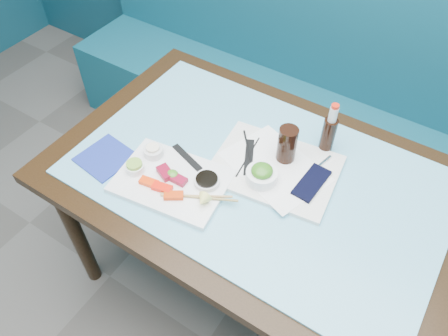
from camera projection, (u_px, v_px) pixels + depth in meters
The scene contains 34 objects.
booth_bench at pixel (336, 118), 2.22m from camera, with size 3.00×0.56×1.17m.
dining_table at pixel (257, 191), 1.53m from camera, with size 1.40×0.90×0.75m.
glass_top at pixel (258, 175), 1.47m from camera, with size 1.22×0.76×0.01m, color #68B5D0.
sashimi_plate at pixel (172, 181), 1.43m from camera, with size 0.36×0.26×0.02m, color white.
salmon_left at pixel (149, 182), 1.41m from camera, with size 0.06×0.03×0.01m, color #FF3C0A.
salmon_mid at pixel (162, 188), 1.39m from camera, with size 0.06×0.03×0.02m, color #FF1C0A.
salmon_right at pixel (174, 196), 1.37m from camera, with size 0.06×0.03×0.01m, color red.
tuna_left at pixel (165, 172), 1.43m from camera, with size 0.06×0.04×0.02m, color maroon.
tuna_right at pixel (179, 180), 1.41m from camera, with size 0.05×0.03×0.02m, color maroon.
seaweed_garnish at pixel (172, 174), 1.43m from camera, with size 0.04×0.04×0.02m, color #41881F.
ramekin_wasabi at pixel (135, 168), 1.44m from camera, with size 0.06×0.06×0.03m, color white.
wasabi_fill at pixel (134, 164), 1.43m from camera, with size 0.05×0.05×0.01m, color #79B038.
ramekin_ginger at pixel (153, 152), 1.49m from camera, with size 0.07×0.07×0.03m, color silver.
ginger_fill at pixel (153, 148), 1.48m from camera, with size 0.04×0.04×0.01m, color white.
soy_dish at pixel (207, 181), 1.41m from camera, with size 0.08×0.08×0.02m, color silver.
soy_fill at pixel (207, 179), 1.40m from camera, with size 0.07×0.07×0.01m, color black.
lemon_wedge at pixel (203, 200), 1.34m from camera, with size 0.05×0.05×0.04m, color #FFF978.
chopstick_sleeve at pixel (187, 157), 1.49m from camera, with size 0.15×0.02×0.00m, color black.
wooden_chopstick_a at pixel (197, 196), 1.38m from camera, with size 0.01×0.01×0.23m, color tan.
wooden_chopstick_b at pixel (199, 197), 1.37m from camera, with size 0.01×0.01×0.25m, color #9C8349.
serving_tray at pixel (275, 168), 1.47m from camera, with size 0.41×0.31×0.02m, color white.
paper_placemat at pixel (275, 167), 1.47m from camera, with size 0.33×0.24×0.00m, color white.
seaweed_bowl at pixel (261, 176), 1.41m from camera, with size 0.10×0.10×0.04m, color white.
seaweed_salad at pixel (262, 171), 1.39m from camera, with size 0.07×0.07×0.04m, color #33751B.
cola_glass at pixel (287, 144), 1.44m from camera, with size 0.06×0.06×0.13m, color black.
navy_pouch at pixel (312, 183), 1.41m from camera, with size 0.07×0.16×0.01m, color black.
fork at pixel (323, 162), 1.47m from camera, with size 0.01×0.01×0.08m, color white.
black_chopstick_a at pixel (248, 157), 1.49m from camera, with size 0.01×0.01×0.20m, color black.
black_chopstick_b at pixel (250, 157), 1.49m from camera, with size 0.01×0.01×0.26m, color black.
tray_sleeve at pixel (249, 157), 1.49m from camera, with size 0.03×0.17×0.00m, color black.
cola_bottle_body at pixel (328, 136), 1.49m from camera, with size 0.05×0.05×0.14m, color black.
cola_bottle_neck at pixel (333, 114), 1.42m from camera, with size 0.03×0.03×0.06m, color white.
cola_bottle_cap at pixel (335, 106), 1.39m from camera, with size 0.03×0.03×0.01m, color red.
blue_napkin at pixel (106, 158), 1.51m from camera, with size 0.17×0.17×0.01m, color navy.
Camera 1 is at (0.42, 0.59, 1.87)m, focal length 35.00 mm.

